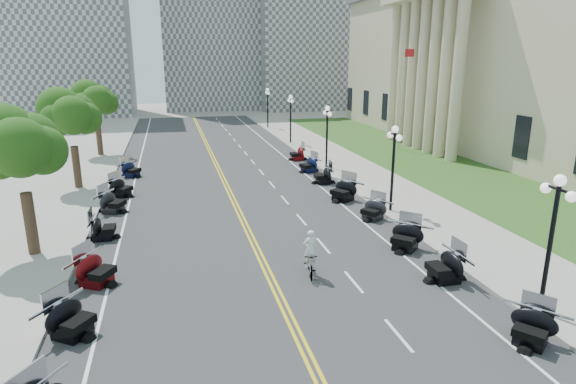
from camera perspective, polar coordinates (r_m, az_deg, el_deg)
ground at (r=22.67m, az=-3.58°, el=-7.11°), size 160.00×160.00×0.00m
road at (r=32.03m, az=-6.79°, el=-0.34°), size 16.00×90.00×0.01m
centerline_yellow_a at (r=32.01m, az=-7.01°, el=-0.34°), size 0.12×90.00×0.00m
centerline_yellow_b at (r=32.04m, az=-6.58°, el=-0.32°), size 0.12×90.00×0.00m
edge_line_north at (r=33.36m, az=4.17°, el=0.39°), size 0.12×90.00×0.00m
edge_line_south at (r=31.94m, az=-18.25°, el=-1.07°), size 0.12×90.00×0.00m
lane_dash_4 at (r=16.77m, az=12.96°, el=-16.19°), size 0.12×2.00×0.00m
lane_dash_5 at (r=19.95m, az=7.79°, el=-10.49°), size 0.12×2.00×0.00m
lane_dash_6 at (r=23.39m, az=4.20°, el=-6.36°), size 0.12×2.00×0.00m
lane_dash_7 at (r=26.98m, az=1.60°, el=-3.28°), size 0.12×2.00×0.00m
lane_dash_8 at (r=30.67m, az=-0.38°, el=-0.94°), size 0.12×2.00×0.00m
lane_dash_9 at (r=34.43m, az=-1.93°, el=0.90°), size 0.12×2.00×0.00m
lane_dash_10 at (r=38.24m, az=-3.17°, el=2.38°), size 0.12×2.00×0.00m
lane_dash_11 at (r=42.08m, az=-4.18°, el=3.58°), size 0.12×2.00×0.00m
lane_dash_12 at (r=45.96m, az=-5.03°, el=4.59°), size 0.12×2.00×0.00m
lane_dash_13 at (r=49.85m, az=-5.75°, el=5.43°), size 0.12×2.00×0.00m
lane_dash_14 at (r=53.75m, az=-6.37°, el=6.15°), size 0.12×2.00×0.00m
lane_dash_15 at (r=57.67m, az=-6.90°, el=6.78°), size 0.12×2.00×0.00m
lane_dash_16 at (r=61.61m, az=-7.37°, el=7.32°), size 0.12×2.00×0.00m
lane_dash_17 at (r=65.54m, az=-7.78°, el=7.80°), size 0.12×2.00×0.00m
lane_dash_18 at (r=69.49m, az=-8.14°, el=8.22°), size 0.12×2.00×0.00m
lane_dash_19 at (r=73.44m, az=-8.47°, el=8.60°), size 0.12×2.00×0.00m
sidewalk_north at (r=34.80m, az=10.62°, el=0.90°), size 5.00×90.00×0.15m
sidewalk_south at (r=32.54m, az=-25.46°, el=-1.40°), size 5.00×90.00×0.15m
lawn at (r=44.85m, az=14.63°, el=3.91°), size 9.00×60.00×0.10m
civic_building at (r=55.53m, az=26.98°, el=14.13°), size 26.00×51.00×17.80m
distant_block_a at (r=83.95m, az=-24.81°, el=17.14°), size 18.00×14.00×26.00m
distant_block_b at (r=89.15m, az=-9.40°, el=19.42°), size 16.00×12.00×30.00m
distant_block_c at (r=89.38m, az=2.99°, el=17.02°), size 20.00×14.00×22.00m
street_lamp_1 at (r=18.59m, az=28.60°, el=-5.67°), size 0.50×1.20×4.90m
street_lamp_2 at (r=28.14m, az=12.31°, el=2.64°), size 0.50×1.20×4.90m
street_lamp_3 at (r=39.07m, az=4.63°, el=6.50°), size 0.50×1.20×4.90m
street_lamp_4 at (r=50.49m, az=0.31°, el=8.61°), size 0.50×1.20×4.90m
street_lamp_5 at (r=62.12m, az=-2.43°, el=9.91°), size 0.50×1.20×4.90m
flagpole at (r=47.92m, az=13.30°, el=10.71°), size 1.10×0.20×10.00m
tree_2 at (r=23.82m, az=-29.19°, el=3.97°), size 4.80×4.80×9.20m
tree_3 at (r=35.41m, az=-24.33°, el=7.76°), size 4.80×4.80×9.20m
tree_4 at (r=47.21m, az=-21.84°, el=9.65°), size 4.80×4.80×9.20m
motorcycle_n_3 at (r=17.43m, az=26.96°, el=-14.00°), size 2.50×2.50×1.25m
motorcycle_n_4 at (r=20.59m, az=18.13°, el=-8.23°), size 1.97×1.97×1.38m
motorcycle_n_5 at (r=23.33m, az=13.77°, el=-5.07°), size 2.76×2.76×1.37m
motorcycle_n_6 at (r=27.26m, az=10.04°, el=-1.97°), size 2.48×2.48×1.25m
motorcycle_n_7 at (r=30.57m, az=6.55°, el=0.30°), size 2.88×2.88×1.45m
motorcycle_n_8 at (r=34.67m, az=4.19°, el=2.09°), size 2.05×2.05×1.33m
motorcycle_n_9 at (r=38.13m, az=2.47°, el=3.34°), size 2.32×2.32×1.31m
motorcycle_n_10 at (r=42.66m, az=1.11°, el=4.67°), size 1.92×1.92×1.31m
motorcycle_s_4 at (r=17.49m, az=-24.35°, el=-13.40°), size 2.64×2.64×1.33m
motorcycle_s_5 at (r=20.76m, az=-21.86°, el=-8.43°), size 2.66×2.66×1.36m
motorcycle_s_6 at (r=25.67m, az=-21.12°, el=-3.88°), size 1.88×1.88×1.28m
motorcycle_s_7 at (r=29.87m, az=-20.10°, el=-1.03°), size 2.60×2.60×1.37m
motorcycle_s_8 at (r=33.10m, az=-19.19°, el=0.57°), size 2.58×2.58×1.31m
motorcycle_s_9 at (r=38.43m, az=-18.10°, el=2.64°), size 2.53×2.53×1.27m
bicycle at (r=20.13m, az=2.63°, el=-8.46°), size 0.84×1.84×1.07m
cyclist_rider at (r=19.62m, az=2.68°, el=-4.83°), size 0.60×0.39×1.65m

